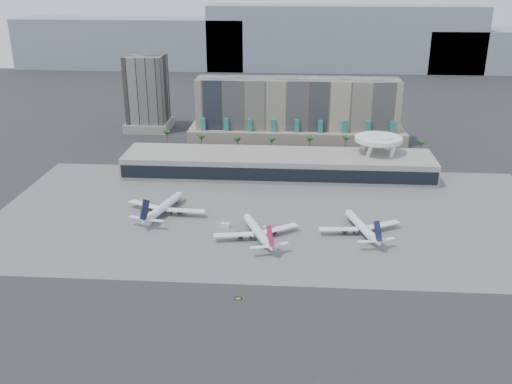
# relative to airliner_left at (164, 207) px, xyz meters

# --- Properties ---
(ground) EXTENTS (900.00, 900.00, 0.00)m
(ground) POSITION_rel_airliner_left_xyz_m (51.08, -51.47, -3.58)
(ground) COLOR #232326
(ground) RESTS_ON ground
(apron_pad) EXTENTS (260.00, 130.00, 0.06)m
(apron_pad) POSITION_rel_airliner_left_xyz_m (51.08, 3.53, -3.55)
(apron_pad) COLOR #5B5B59
(apron_pad) RESTS_ON ground
(mountain_ridge) EXTENTS (680.00, 60.00, 70.00)m
(mountain_ridge) POSITION_rel_airliner_left_xyz_m (78.96, 418.53, 26.31)
(mountain_ridge) COLOR gray
(mountain_ridge) RESTS_ON ground
(hotel) EXTENTS (140.00, 30.00, 42.00)m
(hotel) POSITION_rel_airliner_left_xyz_m (61.08, 122.94, 13.23)
(hotel) COLOR gray
(hotel) RESTS_ON ground
(office_tower) EXTENTS (30.00, 30.00, 52.00)m
(office_tower) POSITION_rel_airliner_left_xyz_m (-43.92, 148.53, 19.36)
(office_tower) COLOR black
(office_tower) RESTS_ON ground
(terminal) EXTENTS (170.00, 32.50, 14.50)m
(terminal) POSITION_rel_airliner_left_xyz_m (51.08, 58.37, 2.94)
(terminal) COLOR gray
(terminal) RESTS_ON ground
(saucer_structure) EXTENTS (26.00, 26.00, 21.89)m
(saucer_structure) POSITION_rel_airliner_left_xyz_m (106.08, 64.53, 14.87)
(saucer_structure) COLOR white
(saucer_structure) RESTS_ON ground
(palm_row) EXTENTS (157.80, 2.80, 13.10)m
(palm_row) POSITION_rel_airliner_left_xyz_m (58.08, 93.53, 6.92)
(palm_row) COLOR brown
(palm_row) RESTS_ON ground
(airliner_left) EXTENTS (38.73, 40.16, 14.19)m
(airliner_left) POSITION_rel_airliner_left_xyz_m (0.00, 0.00, 0.00)
(airliner_left) COLOR white
(airliner_left) RESTS_ON ground
(airliner_centre) EXTENTS (36.13, 37.27, 13.57)m
(airliner_centre) POSITION_rel_airliner_left_xyz_m (45.33, -22.83, -0.16)
(airliner_centre) COLOR white
(airliner_centre) RESTS_ON ground
(airliner_right) EXTENTS (36.20, 37.49, 13.32)m
(airliner_right) POSITION_rel_airliner_left_xyz_m (89.90, -14.77, -0.22)
(airliner_right) COLOR white
(airliner_right) RESTS_ON ground
(service_vehicle_a) EXTENTS (4.23, 2.53, 1.95)m
(service_vehicle_a) POSITION_rel_airliner_left_xyz_m (30.24, -12.64, -2.61)
(service_vehicle_a) COLOR silver
(service_vehicle_a) RESTS_ON ground
(service_vehicle_b) EXTENTS (3.21, 2.13, 1.54)m
(service_vehicle_b) POSITION_rel_airliner_left_xyz_m (48.74, -13.90, -2.81)
(service_vehicle_b) COLOR silver
(service_vehicle_b) RESTS_ON ground
(taxiway_sign) EXTENTS (2.42, 0.67, 1.09)m
(taxiway_sign) POSITION_rel_airliner_left_xyz_m (41.88, -71.56, -3.04)
(taxiway_sign) COLOR black
(taxiway_sign) RESTS_ON ground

